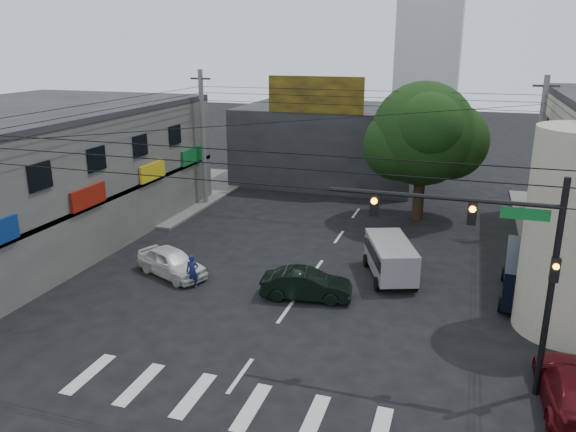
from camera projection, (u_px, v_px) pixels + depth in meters
The scene contains 15 objects.
ground at pixel (270, 334), 21.88m from camera, with size 160.00×160.00×0.00m, color black.
sidewalk_far_left at pixel (130, 188), 43.50m from camera, with size 16.00×16.00×0.15m, color #514F4C.
building_left at pixel (4, 179), 31.58m from camera, with size 14.00×24.00×7.00m, color #4C4A47.
building_far at pixel (331, 143), 45.80m from camera, with size 14.00×10.00×6.00m, color #232326.
billboard at pixel (316, 95), 40.07m from camera, with size 7.00×0.30×2.60m, color olive.
street_tree at pixel (423, 134), 34.54m from camera, with size 6.40×6.40×8.70m.
traffic_gantry at pixel (497, 248), 17.24m from camera, with size 7.10×0.35×7.20m.
utility_pole_far_left at pixel (203, 139), 38.14m from camera, with size 0.32×0.32×9.20m, color #59595B.
utility_pole_far_right at pixel (537, 158), 31.98m from camera, with size 0.32×0.32×9.20m, color #59595B.
dark_sedan at pixel (306, 285), 24.76m from camera, with size 4.16×1.97×1.32m, color black.
white_compact at pixel (171, 262), 27.22m from camera, with size 4.36×3.15×1.38m, color silver.
maroon_sedan at pixel (575, 390), 17.21m from camera, with size 2.11×4.88×1.40m, color #4E0B11.
silver_minivan at pixel (390, 260), 26.89m from camera, with size 3.13×4.60×1.83m, color #ACAFB5, non-canonical shape.
navy_van at pixel (528, 277), 24.63m from camera, with size 2.34×5.26×2.05m, color black, non-canonical shape.
traffic_officer at pixel (192, 272), 25.80m from camera, with size 0.68×0.56×1.60m, color #161B4D.
Camera 1 is at (6.68, -18.37, 10.89)m, focal length 35.00 mm.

